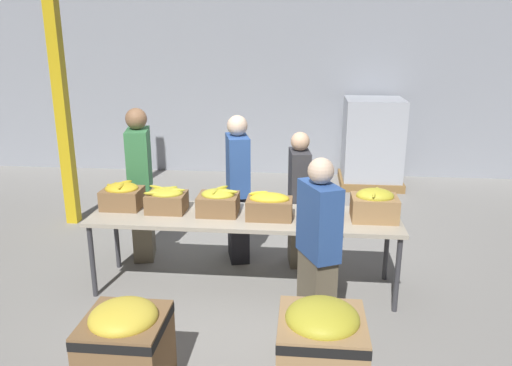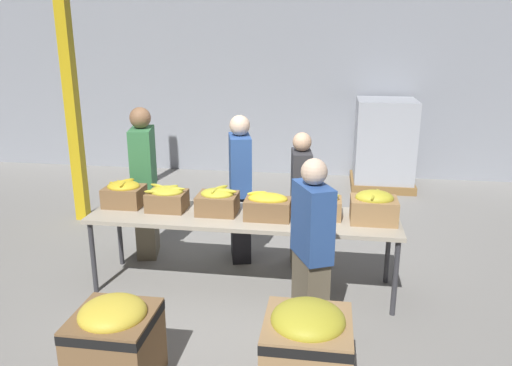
{
  "view_description": "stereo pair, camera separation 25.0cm",
  "coord_description": "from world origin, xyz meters",
  "px_view_note": "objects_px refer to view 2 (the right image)",
  "views": [
    {
      "loc": [
        0.57,
        -4.57,
        2.48
      ],
      "look_at": [
        0.09,
        0.23,
        1.05
      ],
      "focal_mm": 35.0,
      "sensor_mm": 36.0,
      "label": 1
    },
    {
      "loc": [
        0.81,
        -4.54,
        2.48
      ],
      "look_at": [
        0.09,
        0.23,
        1.05
      ],
      "focal_mm": 35.0,
      "sensor_mm": 36.0,
      "label": 2
    }
  ],
  "objects_px": {
    "banana_box_2": "(218,201)",
    "volunteer_0": "(240,190)",
    "volunteer_3": "(311,253)",
    "volunteer_1": "(145,184)",
    "banana_box_1": "(167,198)",
    "banana_box_3": "(268,206)",
    "donation_bin_0": "(115,341)",
    "banana_box_5": "(374,206)",
    "banana_box_4": "(320,204)",
    "donation_bin_1": "(307,353)",
    "pallet_stack_0": "(384,144)",
    "support_pillar": "(69,74)",
    "volunteer_2": "(301,201)",
    "sorting_table": "(243,220)",
    "banana_box_0": "(124,193)"
  },
  "relations": [
    {
      "from": "banana_box_4",
      "to": "donation_bin_1",
      "type": "height_order",
      "value": "banana_box_4"
    },
    {
      "from": "banana_box_2",
      "to": "banana_box_3",
      "type": "xyz_separation_m",
      "value": [
        0.51,
        -0.08,
        0.0
      ]
    },
    {
      "from": "volunteer_2",
      "to": "support_pillar",
      "type": "distance_m",
      "value": 3.49
    },
    {
      "from": "volunteer_0",
      "to": "banana_box_2",
      "type": "bearing_deg",
      "value": -23.53
    },
    {
      "from": "sorting_table",
      "to": "volunteer_2",
      "type": "height_order",
      "value": "volunteer_2"
    },
    {
      "from": "banana_box_4",
      "to": "volunteer_3",
      "type": "xyz_separation_m",
      "value": [
        -0.04,
        -0.84,
        -0.13
      ]
    },
    {
      "from": "banana_box_2",
      "to": "banana_box_4",
      "type": "height_order",
      "value": "banana_box_2"
    },
    {
      "from": "volunteer_2",
      "to": "banana_box_0",
      "type": "bearing_deg",
      "value": -81.09
    },
    {
      "from": "banana_box_1",
      "to": "banana_box_3",
      "type": "bearing_deg",
      "value": -5.51
    },
    {
      "from": "donation_bin_0",
      "to": "banana_box_5",
      "type": "bearing_deg",
      "value": 40.26
    },
    {
      "from": "volunteer_3",
      "to": "donation_bin_0",
      "type": "distance_m",
      "value": 1.65
    },
    {
      "from": "banana_box_4",
      "to": "volunteer_0",
      "type": "xyz_separation_m",
      "value": [
        -0.9,
        0.63,
        -0.09
      ]
    },
    {
      "from": "banana_box_3",
      "to": "volunteer_1",
      "type": "xyz_separation_m",
      "value": [
        -1.5,
        0.68,
        -0.05
      ]
    },
    {
      "from": "banana_box_5",
      "to": "donation_bin_1",
      "type": "bearing_deg",
      "value": -108.16
    },
    {
      "from": "banana_box_0",
      "to": "donation_bin_1",
      "type": "xyz_separation_m",
      "value": [
        1.98,
        -1.7,
        -0.51
      ]
    },
    {
      "from": "banana_box_1",
      "to": "support_pillar",
      "type": "distance_m",
      "value": 2.63
    },
    {
      "from": "banana_box_2",
      "to": "volunteer_0",
      "type": "xyz_separation_m",
      "value": [
        0.11,
        0.67,
        -0.09
      ]
    },
    {
      "from": "banana_box_3",
      "to": "volunteer_2",
      "type": "bearing_deg",
      "value": 68.17
    },
    {
      "from": "sorting_table",
      "to": "banana_box_0",
      "type": "relative_size",
      "value": 7.77
    },
    {
      "from": "banana_box_2",
      "to": "volunteer_3",
      "type": "relative_size",
      "value": 0.25
    },
    {
      "from": "banana_box_1",
      "to": "volunteer_1",
      "type": "height_order",
      "value": "volunteer_1"
    },
    {
      "from": "volunteer_1",
      "to": "volunteer_2",
      "type": "distance_m",
      "value": 1.77
    },
    {
      "from": "banana_box_2",
      "to": "banana_box_3",
      "type": "relative_size",
      "value": 0.91
    },
    {
      "from": "sorting_table",
      "to": "banana_box_5",
      "type": "bearing_deg",
      "value": 0.29
    },
    {
      "from": "volunteer_0",
      "to": "pallet_stack_0",
      "type": "distance_m",
      "value": 3.7
    },
    {
      "from": "volunteer_3",
      "to": "donation_bin_0",
      "type": "xyz_separation_m",
      "value": [
        -1.36,
        -0.83,
        -0.41
      ]
    },
    {
      "from": "banana_box_1",
      "to": "volunteer_1",
      "type": "distance_m",
      "value": 0.75
    },
    {
      "from": "donation_bin_0",
      "to": "banana_box_1",
      "type": "bearing_deg",
      "value": 94.47
    },
    {
      "from": "volunteer_3",
      "to": "donation_bin_0",
      "type": "relative_size",
      "value": 2.27
    },
    {
      "from": "banana_box_5",
      "to": "support_pillar",
      "type": "height_order",
      "value": "support_pillar"
    },
    {
      "from": "banana_box_0",
      "to": "banana_box_4",
      "type": "distance_m",
      "value": 2.01
    },
    {
      "from": "volunteer_0",
      "to": "donation_bin_1",
      "type": "bearing_deg",
      "value": 6.38
    },
    {
      "from": "banana_box_5",
      "to": "banana_box_2",
      "type": "bearing_deg",
      "value": 179.45
    },
    {
      "from": "banana_box_0",
      "to": "banana_box_1",
      "type": "height_order",
      "value": "banana_box_0"
    },
    {
      "from": "banana_box_4",
      "to": "pallet_stack_0",
      "type": "height_order",
      "value": "pallet_stack_0"
    },
    {
      "from": "banana_box_0",
      "to": "volunteer_3",
      "type": "bearing_deg",
      "value": -23.99
    },
    {
      "from": "donation_bin_1",
      "to": "pallet_stack_0",
      "type": "relative_size",
      "value": 0.52
    },
    {
      "from": "banana_box_4",
      "to": "donation_bin_0",
      "type": "bearing_deg",
      "value": -130.05
    },
    {
      "from": "banana_box_3",
      "to": "volunteer_0",
      "type": "relative_size",
      "value": 0.26
    },
    {
      "from": "sorting_table",
      "to": "banana_box_4",
      "type": "bearing_deg",
      "value": 4.25
    },
    {
      "from": "banana_box_1",
      "to": "volunteer_3",
      "type": "bearing_deg",
      "value": -28.83
    },
    {
      "from": "volunteer_3",
      "to": "volunteer_1",
      "type": "bearing_deg",
      "value": 28.86
    },
    {
      "from": "banana_box_3",
      "to": "donation_bin_0",
      "type": "xyz_separation_m",
      "value": [
        -0.91,
        -1.55,
        -0.55
      ]
    },
    {
      "from": "volunteer_2",
      "to": "pallet_stack_0",
      "type": "relative_size",
      "value": 1.02
    },
    {
      "from": "sorting_table",
      "to": "volunteer_0",
      "type": "relative_size",
      "value": 1.82
    },
    {
      "from": "volunteer_3",
      "to": "donation_bin_0",
      "type": "height_order",
      "value": "volunteer_3"
    },
    {
      "from": "volunteer_3",
      "to": "donation_bin_0",
      "type": "bearing_deg",
      "value": 95.98
    },
    {
      "from": "donation_bin_1",
      "to": "pallet_stack_0",
      "type": "height_order",
      "value": "pallet_stack_0"
    },
    {
      "from": "banana_box_5",
      "to": "volunteer_0",
      "type": "distance_m",
      "value": 1.56
    },
    {
      "from": "banana_box_5",
      "to": "volunteer_1",
      "type": "xyz_separation_m",
      "value": [
        -2.5,
        0.62,
        -0.08
      ]
    }
  ]
}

